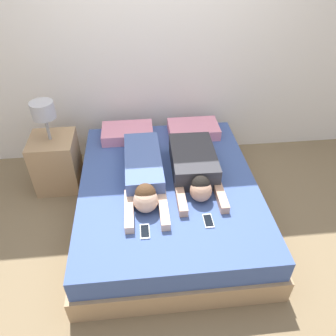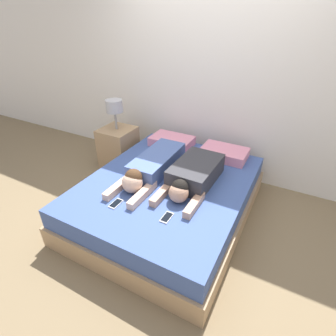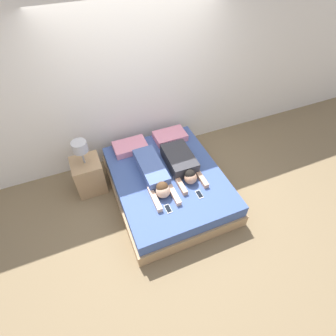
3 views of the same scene
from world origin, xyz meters
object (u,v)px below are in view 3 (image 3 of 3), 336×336
person_right (181,163)px  cell_phone_right (199,194)px  nightstand (88,174)px  cell_phone_left (168,209)px  pillow_head_left (130,147)px  bed (168,184)px  pillow_head_right (170,136)px  person_left (154,174)px

person_right → cell_phone_right: 0.58m
person_right → nightstand: (-1.35, 0.52, -0.21)m
cell_phone_left → cell_phone_right: 0.50m
pillow_head_left → bed: bearing=-65.1°
pillow_head_right → cell_phone_left: bearing=-113.8°
person_left → cell_phone_right: size_ratio=7.75×
person_right → nightstand: bearing=158.8°
pillow_head_left → nightstand: nightstand is taller
cell_phone_right → nightstand: nightstand is taller
bed → person_right: person_right is taller
pillow_head_right → nightstand: 1.47m
person_right → person_left: bearing=-174.6°
bed → person_left: person_left is taller
pillow_head_left → cell_phone_left: (0.12, -1.33, -0.05)m
pillow_head_left → person_left: (0.14, -0.74, 0.04)m
pillow_head_left → nightstand: (-0.75, -0.18, -0.16)m
pillow_head_left → nightstand: bearing=-166.8°
pillow_head_left → cell_phone_left: pillow_head_left is taller
cell_phone_left → nightstand: 1.44m
nightstand → person_left: bearing=-32.5°
bed → cell_phone_left: (-0.23, -0.57, 0.23)m
cell_phone_left → cell_phone_right: size_ratio=1.00×
bed → pillow_head_left: size_ratio=3.74×
person_left → cell_phone_left: person_left is taller
cell_phone_right → nightstand: 1.75m
person_right → cell_phone_left: bearing=-127.4°
bed → pillow_head_left: (-0.35, 0.76, 0.28)m
bed → nightstand: size_ratio=2.04×
pillow_head_left → person_right: person_right is taller
pillow_head_left → person_right: size_ratio=0.58×
person_right → cell_phone_right: person_right is taller
pillow_head_left → cell_phone_right: pillow_head_left is taller
nightstand → cell_phone_left: bearing=-53.0°
cell_phone_left → nightstand: bearing=127.0°
pillow_head_right → cell_phone_right: (-0.09, -1.27, -0.05)m
pillow_head_right → person_left: (-0.56, -0.74, 0.04)m
bed → person_right: bearing=13.9°
bed → cell_phone_right: (0.26, -0.51, 0.23)m
cell_phone_right → person_right: bearing=91.7°
person_left → nightstand: size_ratio=1.14×
pillow_head_left → cell_phone_right: bearing=-64.2°
pillow_head_left → pillow_head_right: 0.70m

